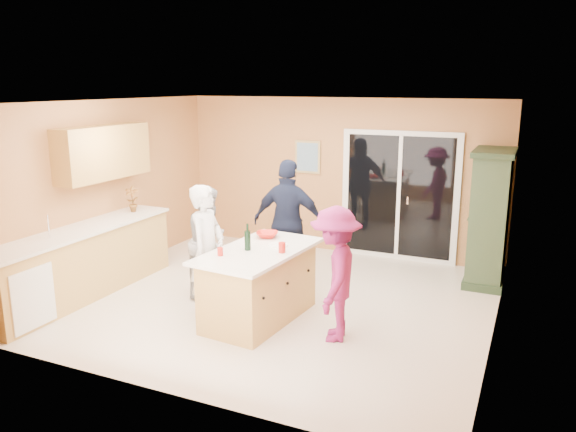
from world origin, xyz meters
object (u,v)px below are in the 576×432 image
at_px(woman_navy, 289,222).
at_px(woman_magenta, 335,274).
at_px(woman_white, 207,251).
at_px(green_hutch, 490,219).
at_px(kitchen_island, 259,287).
at_px(woman_grey, 209,241).

relative_size(woman_navy, woman_magenta, 1.18).
distance_m(woman_white, woman_magenta, 1.67).
xyz_separation_m(woman_white, woman_magenta, (1.67, -0.01, -0.06)).
xyz_separation_m(green_hutch, woman_white, (-3.06, -2.63, -0.12)).
relative_size(kitchen_island, woman_navy, 0.99).
bearing_deg(woman_navy, kitchen_island, 93.98).
bearing_deg(woman_magenta, woman_grey, -119.27).
height_order(green_hutch, woman_navy, green_hutch).
distance_m(kitchen_island, green_hutch, 3.52).
bearing_deg(woman_white, green_hutch, -54.06).
bearing_deg(woman_grey, woman_navy, -47.49).
relative_size(green_hutch, woman_navy, 1.07).
xyz_separation_m(woman_grey, woman_navy, (0.79, 0.86, 0.15)).
relative_size(woman_grey, woman_magenta, 0.99).
bearing_deg(green_hutch, woman_navy, -155.33).
bearing_deg(woman_magenta, woman_navy, -153.02).
relative_size(kitchen_island, green_hutch, 0.92).
xyz_separation_m(green_hutch, woman_grey, (-3.39, -2.06, -0.19)).
bearing_deg(kitchen_island, woman_magenta, -1.29).
xyz_separation_m(kitchen_island, woman_grey, (-0.99, 0.47, 0.33)).
relative_size(kitchen_island, woman_magenta, 1.16).
bearing_deg(woman_navy, woman_magenta, 125.30).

